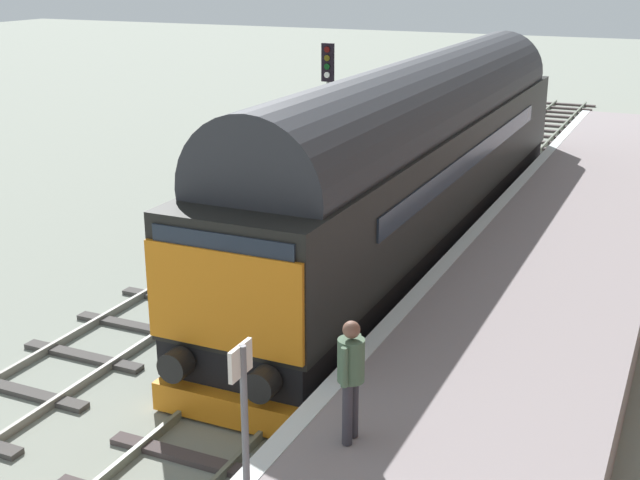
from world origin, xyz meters
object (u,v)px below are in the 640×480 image
at_px(diesel_locomotive, 420,150).
at_px(waiting_passenger, 351,370).
at_px(signal_post_mid, 328,87).
at_px(platform_number_sign, 243,400).

distance_m(diesel_locomotive, waiting_passenger, 10.75).
height_order(signal_post_mid, platform_number_sign, signal_post_mid).
bearing_deg(diesel_locomotive, waiting_passenger, -76.26).
relative_size(signal_post_mid, waiting_passenger, 2.56).
xyz_separation_m(platform_number_sign, waiting_passenger, (0.58, 1.66, -0.29)).
height_order(platform_number_sign, waiting_passenger, platform_number_sign).
height_order(signal_post_mid, waiting_passenger, signal_post_mid).
relative_size(diesel_locomotive, signal_post_mid, 4.50).
relative_size(diesel_locomotive, platform_number_sign, 9.81).
bearing_deg(signal_post_mid, platform_number_sign, -68.51).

